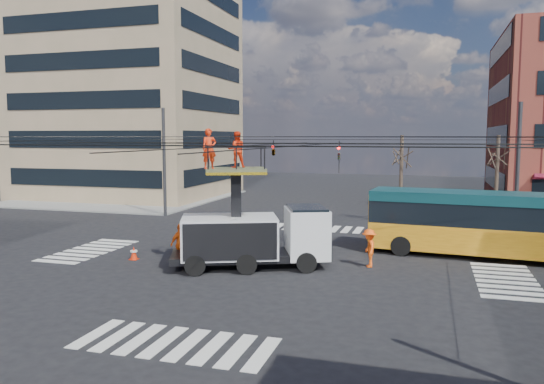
{
  "coord_description": "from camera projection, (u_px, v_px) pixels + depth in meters",
  "views": [
    {
      "loc": [
        6.85,
        -23.24,
        5.91
      ],
      "look_at": [
        -0.89,
        2.68,
        3.07
      ],
      "focal_mm": 35.0,
      "sensor_mm": 36.0,
      "label": 1
    }
  ],
  "objects": [
    {
      "name": "ground",
      "position": [
        274.0,
        264.0,
        24.72
      ],
      "size": [
        120.0,
        120.0,
        0.0
      ],
      "primitive_type": "plane",
      "color": "black",
      "rests_on": "ground"
    },
    {
      "name": "sidewalk_nw",
      "position": [
        126.0,
        198.0,
        50.7
      ],
      "size": [
        18.0,
        18.0,
        0.12
      ],
      "primitive_type": "cube",
      "color": "slate",
      "rests_on": "ground"
    },
    {
      "name": "crosswalks",
      "position": [
        274.0,
        263.0,
        24.72
      ],
      "size": [
        22.4,
        22.4,
        0.02
      ],
      "primitive_type": null,
      "color": "silver",
      "rests_on": "ground"
    },
    {
      "name": "building_tower",
      "position": [
        129.0,
        44.0,
        52.25
      ],
      "size": [
        18.06,
        16.06,
        30.0
      ],
      "color": "#93805D",
      "rests_on": "ground"
    },
    {
      "name": "overhead_network",
      "position": [
        275.0,
        171.0,
        24.67
      ],
      "size": [
        24.24,
        24.24,
        8.0
      ],
      "color": "#2D2D30",
      "rests_on": "ground"
    },
    {
      "name": "tree_a",
      "position": [
        402.0,
        156.0,
        35.67
      ],
      "size": [
        2.0,
        2.0,
        6.0
      ],
      "color": "#382B21",
      "rests_on": "ground"
    },
    {
      "name": "tree_b",
      "position": [
        498.0,
        157.0,
        33.97
      ],
      "size": [
        2.0,
        2.0,
        6.0
      ],
      "color": "#382B21",
      "rests_on": "ground"
    },
    {
      "name": "utility_truck",
      "position": [
        254.0,
        223.0,
        23.8
      ],
      "size": [
        7.35,
        4.8,
        6.26
      ],
      "rotation": [
        0.0,
        0.0,
        0.39
      ],
      "color": "black",
      "rests_on": "ground"
    },
    {
      "name": "city_bus",
      "position": [
        484.0,
        223.0,
        25.85
      ],
      "size": [
        11.13,
        3.63,
        3.2
      ],
      "rotation": [
        0.0,
        0.0,
        -0.1
      ],
      "color": "#C17312",
      "rests_on": "ground"
    },
    {
      "name": "traffic_cone",
      "position": [
        134.0,
        253.0,
        25.53
      ],
      "size": [
        0.36,
        0.36,
        0.64
      ],
      "primitive_type": "cone",
      "color": "red",
      "rests_on": "ground"
    },
    {
      "name": "worker_ground",
      "position": [
        180.0,
        244.0,
        24.54
      ],
      "size": [
        0.86,
        1.21,
        1.91
      ],
      "primitive_type": "imported",
      "rotation": [
        0.0,
        0.0,
        1.18
      ],
      "color": "#E4530E",
      "rests_on": "ground"
    },
    {
      "name": "flagger",
      "position": [
        369.0,
        248.0,
        24.01
      ],
      "size": [
        0.92,
        1.26,
        1.75
      ],
      "primitive_type": "imported",
      "rotation": [
        0.0,
        0.0,
        -1.31
      ],
      "color": "#FF5210",
      "rests_on": "ground"
    }
  ]
}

